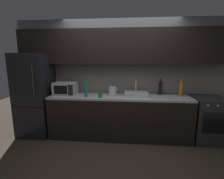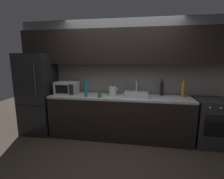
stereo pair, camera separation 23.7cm
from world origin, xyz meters
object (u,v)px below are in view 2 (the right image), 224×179
object	(u,v)px
microwave	(67,88)
mug_green	(100,95)
refrigerator	(38,94)
wine_bottle_amber	(183,90)
kettle	(113,91)
oven_range	(211,122)
wine_bottle_teal	(86,89)
wine_bottle_dark	(162,88)

from	to	relation	value
microwave	mug_green	distance (m)	0.81
refrigerator	wine_bottle_amber	size ratio (longest dim) A/B	4.91
kettle	oven_range	bearing A→B (deg)	-1.43
wine_bottle_teal	refrigerator	bearing A→B (deg)	172.08
oven_range	microwave	xyz separation A→B (m)	(-2.93, 0.02, 0.58)
oven_range	wine_bottle_amber	size ratio (longest dim) A/B	2.50
microwave	wine_bottle_teal	xyz separation A→B (m)	(0.49, -0.18, 0.03)
kettle	mug_green	world-z (taller)	kettle
mug_green	oven_range	bearing A→B (deg)	5.07
wine_bottle_amber	wine_bottle_teal	bearing A→B (deg)	-171.95
oven_range	wine_bottle_dark	xyz separation A→B (m)	(-0.92, 0.22, 0.60)
oven_range	wine_bottle_teal	bearing A→B (deg)	-176.22
oven_range	kettle	xyz separation A→B (m)	(-1.93, 0.05, 0.54)
microwave	kettle	world-z (taller)	microwave
refrigerator	mug_green	world-z (taller)	refrigerator
kettle	refrigerator	bearing A→B (deg)	-178.40
refrigerator	oven_range	size ratio (longest dim) A/B	1.96
wine_bottle_dark	mug_green	world-z (taller)	wine_bottle_dark
wine_bottle_teal	wine_bottle_amber	bearing A→B (deg)	8.05
wine_bottle_dark	wine_bottle_amber	distance (m)	0.41
microwave	wine_bottle_dark	xyz separation A→B (m)	(2.01, 0.20, 0.01)
microwave	wine_bottle_dark	world-z (taller)	wine_bottle_dark
wine_bottle_dark	refrigerator	bearing A→B (deg)	-175.33
oven_range	mug_green	distance (m)	2.22
kettle	wine_bottle_teal	bearing A→B (deg)	-157.88
microwave	mug_green	world-z (taller)	microwave
refrigerator	oven_range	world-z (taller)	refrigerator
oven_range	wine_bottle_dark	world-z (taller)	wine_bottle_dark
wine_bottle_dark	mug_green	distance (m)	1.31
oven_range	wine_bottle_dark	bearing A→B (deg)	166.43
kettle	wine_bottle_dark	distance (m)	1.03
refrigerator	kettle	bearing A→B (deg)	1.60
wine_bottle_amber	wine_bottle_teal	world-z (taller)	wine_bottle_teal
oven_range	wine_bottle_dark	distance (m)	1.12
refrigerator	wine_bottle_dark	size ratio (longest dim) A/B	5.07
wine_bottle_dark	mug_green	xyz separation A→B (m)	(-1.24, -0.41, -0.09)
wine_bottle_teal	kettle	bearing A→B (deg)	22.12
wine_bottle_amber	wine_bottle_teal	size ratio (longest dim) A/B	0.93
refrigerator	mug_green	xyz separation A→B (m)	(1.46, -0.19, 0.07)
microwave	wine_bottle_dark	bearing A→B (deg)	5.72
microwave	wine_bottle_dark	distance (m)	2.02
refrigerator	mug_green	size ratio (longest dim) A/B	16.47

